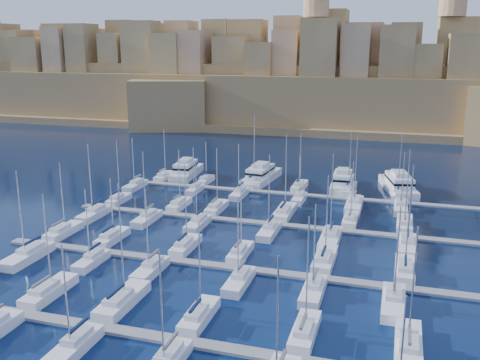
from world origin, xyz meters
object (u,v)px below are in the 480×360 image
(sailboat_2, at_px, (122,300))
(motor_yacht_c, at_px, (342,182))
(sailboat_4, at_px, (305,331))
(motor_yacht_d, at_px, (398,184))
(motor_yacht_a, at_px, (186,170))
(motor_yacht_b, at_px, (261,175))

(sailboat_2, xyz_separation_m, motor_yacht_c, (21.59, 68.90, 0.94))
(motor_yacht_c, bearing_deg, sailboat_2, -107.40)
(sailboat_4, bearing_deg, motor_yacht_d, 82.08)
(sailboat_2, distance_m, motor_yacht_c, 72.21)
(sailboat_4, relative_size, motor_yacht_a, 0.92)
(sailboat_2, height_order, sailboat_4, sailboat_2)
(sailboat_4, height_order, motor_yacht_a, sailboat_4)
(sailboat_4, height_order, motor_yacht_d, sailboat_4)
(motor_yacht_c, bearing_deg, motor_yacht_b, 177.68)
(sailboat_2, bearing_deg, sailboat_4, -1.86)
(sailboat_4, height_order, motor_yacht_b, sailboat_4)
(sailboat_2, relative_size, sailboat_4, 1.12)
(motor_yacht_b, distance_m, motor_yacht_c, 20.53)
(sailboat_2, xyz_separation_m, motor_yacht_a, (-19.13, 69.10, 0.94))
(motor_yacht_a, bearing_deg, sailboat_4, -57.88)
(sailboat_4, height_order, motor_yacht_c, sailboat_4)
(motor_yacht_d, bearing_deg, motor_yacht_c, -174.41)
(motor_yacht_a, relative_size, motor_yacht_c, 1.04)
(sailboat_2, bearing_deg, motor_yacht_b, 89.11)
(motor_yacht_b, bearing_deg, motor_yacht_d, 0.76)
(motor_yacht_d, bearing_deg, motor_yacht_b, -179.24)
(sailboat_4, bearing_deg, motor_yacht_a, 122.12)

